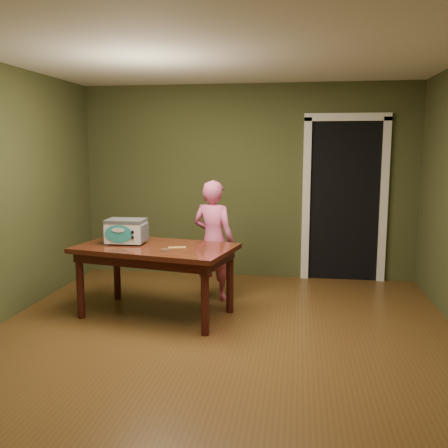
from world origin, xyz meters
name	(u,v)px	position (x,y,z in m)	size (l,w,h in m)	color
floor	(217,344)	(0.00, 0.00, 0.00)	(5.00, 5.00, 0.00)	#583919
room_shell	(217,154)	(0.00, 0.00, 1.71)	(4.52, 5.02, 2.61)	#404424
doorway	(343,199)	(1.30, 2.78, 1.06)	(1.10, 0.66, 2.25)	black
dining_table	(156,255)	(-0.76, 0.70, 0.65)	(1.75, 1.20, 0.75)	#3D130D
toy_oven	(126,230)	(-1.11, 0.77, 0.89)	(0.43, 0.30, 0.26)	#4C4F54
baking_pan	(166,250)	(-0.59, 0.46, 0.76)	(0.10, 0.10, 0.02)	silver
spatula	(177,247)	(-0.52, 0.64, 0.75)	(0.18, 0.03, 0.01)	#FFE96E
child	(213,240)	(-0.27, 1.38, 0.70)	(0.51, 0.33, 1.40)	#DB5A8D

